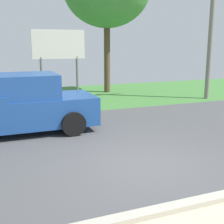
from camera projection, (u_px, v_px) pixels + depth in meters
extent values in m
cube|color=#4C4C4F|center=(113.00, 141.00, 8.96)|extent=(40.00, 8.00, 0.10)
cube|color=#437C39|center=(58.00, 98.00, 16.21)|extent=(40.00, 8.00, 0.10)
cube|color=#B2AD9E|center=(197.00, 202.00, 5.31)|extent=(40.00, 0.24, 0.10)
cube|color=#1E478C|center=(13.00, 112.00, 9.54)|extent=(5.20, 2.00, 0.90)
cube|color=#1E478C|center=(28.00, 88.00, 9.55)|extent=(1.80, 1.84, 0.90)
cube|color=#2D3842|center=(55.00, 87.00, 9.86)|extent=(0.10, 1.70, 0.77)
cylinder|color=black|center=(60.00, 111.00, 11.12)|extent=(0.76, 0.28, 0.76)
cylinder|color=black|center=(73.00, 124.00, 9.30)|extent=(0.76, 0.28, 0.76)
cylinder|color=gray|center=(211.00, 25.00, 15.05)|extent=(0.24, 0.24, 7.46)
cylinder|color=slate|center=(42.00, 80.00, 14.70)|extent=(0.12, 0.12, 2.20)
cylinder|color=slate|center=(77.00, 78.00, 15.34)|extent=(0.12, 0.12, 2.20)
cube|color=silver|center=(59.00, 44.00, 14.65)|extent=(2.60, 0.10, 1.40)
cylinder|color=brown|center=(107.00, 55.00, 17.56)|extent=(0.36, 0.36, 4.39)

